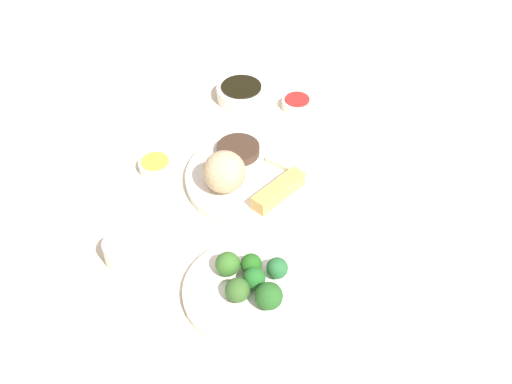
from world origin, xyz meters
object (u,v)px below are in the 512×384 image
Objects in this scene: main_plate at (258,177)px; soy_sauce_bowl at (241,93)px; teacup at (121,252)px; broccoli_plate at (249,291)px; sauce_ramekin_sweet_and_sour at (297,104)px; sauce_ramekin_hot_mustard at (156,166)px.

soy_sauce_bowl is at bearing -42.79° from main_plate.
main_plate is 0.27m from soy_sauce_bowl.
soy_sauce_bowl is 0.51m from teacup.
main_plate reaches higher than broccoli_plate.
teacup reaches higher than sauce_ramekin_sweet_and_sour.
sauce_ramekin_hot_mustard is 1.11× the size of teacup.
soy_sauce_bowl is 1.66× the size of sauce_ramekin_hot_mustard.
main_plate is 0.28m from broccoli_plate.
sauce_ramekin_hot_mustard is (0.18, 0.11, 0.00)m from main_plate.
teacup is (0.21, 0.08, 0.02)m from broccoli_plate.
sauce_ramekin_sweet_and_sour is (0.08, -0.24, 0.00)m from main_plate.
sauce_ramekin_sweet_and_sour and sauce_ramekin_hot_mustard have the same top height.
sauce_ramekin_hot_mustard reaches higher than main_plate.
sauce_ramekin_hot_mustard is 0.24m from teacup.
sauce_ramekin_sweet_and_sour is 0.55m from teacup.
soy_sauce_bowl is (0.36, -0.41, 0.01)m from broccoli_plate.
teacup is (0.05, 0.31, 0.01)m from main_plate.
sauce_ramekin_hot_mustard is (0.09, 0.35, 0.00)m from sauce_ramekin_sweet_and_sour.
sauce_ramekin_sweet_and_sour reaches higher than broccoli_plate.
main_plate is at bearing -99.16° from teacup.
sauce_ramekin_hot_mustard is (-0.02, 0.29, -0.01)m from soy_sauce_bowl.
sauce_ramekin_sweet_and_sour is at bearing -86.43° from teacup.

